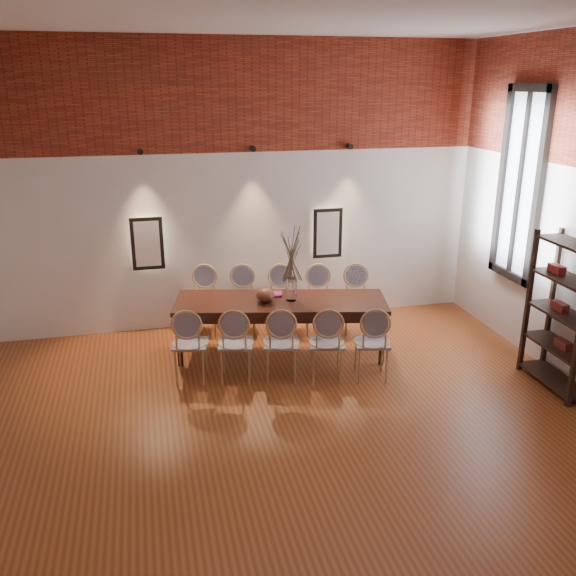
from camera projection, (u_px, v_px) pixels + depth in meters
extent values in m
cube|color=#954B23|center=(300.00, 452.00, 5.96)|extent=(7.00, 7.00, 0.02)
cube|color=silver|center=(303.00, 1.00, 4.66)|extent=(7.00, 7.00, 0.02)
cube|color=silver|center=(238.00, 188.00, 8.58)|extent=(7.00, 0.10, 4.00)
cube|color=silver|center=(569.00, 531.00, 2.05)|extent=(7.00, 0.10, 4.00)
cube|color=maroon|center=(236.00, 95.00, 8.11)|extent=(7.00, 0.02, 1.50)
cube|color=#FFEAC6|center=(147.00, 243.00, 8.43)|extent=(0.36, 0.06, 0.66)
cube|color=#FFEAC6|center=(327.00, 233.00, 9.00)|extent=(0.36, 0.06, 0.66)
cylinder|color=black|center=(140.00, 152.00, 8.00)|extent=(0.08, 0.10, 0.08)
cylinder|color=black|center=(253.00, 149.00, 8.33)|extent=(0.08, 0.10, 0.08)
cylinder|color=black|center=(350.00, 146.00, 8.64)|extent=(0.08, 0.10, 0.08)
cube|color=silver|center=(521.00, 185.00, 7.87)|extent=(0.02, 0.78, 2.38)
cube|color=black|center=(520.00, 185.00, 7.87)|extent=(0.08, 0.90, 2.50)
cube|color=black|center=(520.00, 185.00, 7.87)|extent=(0.06, 0.06, 2.40)
cube|color=black|center=(281.00, 327.00, 7.97)|extent=(2.83, 1.44, 0.75)
cylinder|color=silver|center=(291.00, 289.00, 7.80)|extent=(0.14, 0.14, 0.30)
ellipsoid|color=brown|center=(265.00, 295.00, 7.77)|extent=(0.24, 0.24, 0.18)
cube|color=#8F1E5A|center=(272.00, 294.00, 8.02)|extent=(0.29, 0.23, 0.03)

